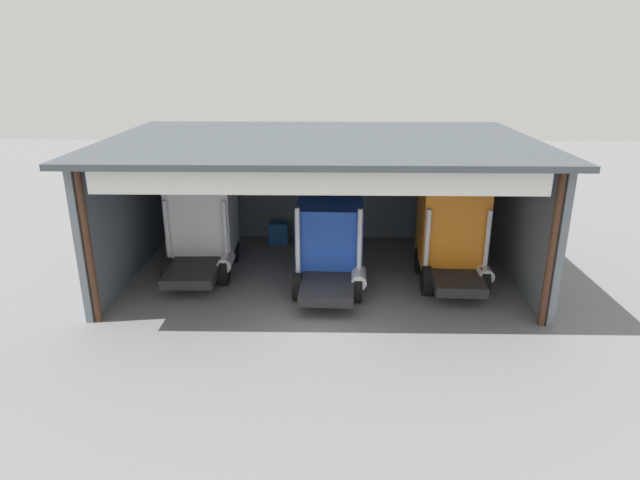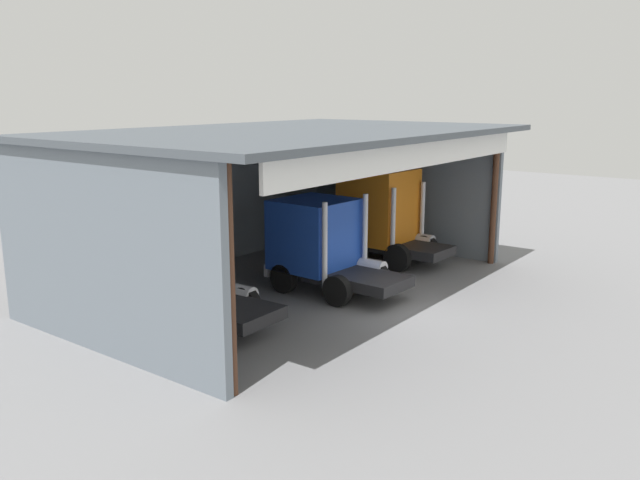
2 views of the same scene
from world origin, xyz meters
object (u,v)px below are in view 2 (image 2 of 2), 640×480
(truck_orange_center_left_bay, at_px, (383,213))
(oil_drum, at_px, (165,270))
(truck_blue_right_bay, at_px, (322,243))
(tool_cart, at_px, (176,269))
(truck_white_yard_outside, at_px, (177,261))

(truck_orange_center_left_bay, relative_size, oil_drum, 5.29)
(truck_blue_right_bay, bearing_deg, tool_cart, 119.54)
(truck_white_yard_outside, xyz_separation_m, truck_blue_right_bay, (5.23, -1.47, -0.18))
(truck_blue_right_bay, xyz_separation_m, oil_drum, (-2.68, 5.13, -1.25))
(truck_orange_center_left_bay, bearing_deg, truck_blue_right_bay, -172.31)
(truck_orange_center_left_bay, distance_m, oil_drum, 8.90)
(truck_blue_right_bay, xyz_separation_m, truck_orange_center_left_bay, (4.72, 0.43, 0.32))
(truck_orange_center_left_bay, xyz_separation_m, oil_drum, (-7.40, 4.69, -1.57))
(truck_white_yard_outside, height_order, oil_drum, truck_white_yard_outside)
(oil_drum, bearing_deg, truck_blue_right_bay, -62.42)
(truck_white_yard_outside, distance_m, truck_orange_center_left_bay, 10.01)
(truck_blue_right_bay, height_order, oil_drum, truck_blue_right_bay)
(truck_blue_right_bay, distance_m, truck_orange_center_left_bay, 4.75)
(truck_white_yard_outside, bearing_deg, truck_orange_center_left_bay, -7.20)
(truck_blue_right_bay, distance_m, oil_drum, 5.92)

